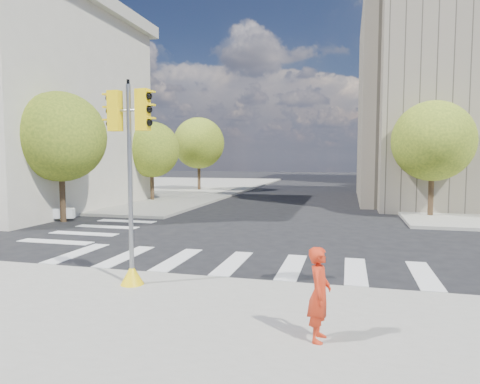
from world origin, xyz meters
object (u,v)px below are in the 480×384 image
(lamp_far, at_px, (402,142))
(planter_wall, at_px, (13,214))
(traffic_signal, at_px, (130,199))
(photographer, at_px, (319,294))
(lamp_near, at_px, (430,135))

(lamp_far, xyz_separation_m, planter_wall, (-21.00, -24.54, -4.18))
(lamp_far, xyz_separation_m, traffic_signal, (-9.76, -33.15, -2.35))
(traffic_signal, bearing_deg, planter_wall, 147.94)
(photographer, relative_size, planter_wall, 0.26)
(lamp_far, relative_size, photographer, 5.12)
(lamp_near, distance_m, photographer, 22.16)
(traffic_signal, bearing_deg, photographer, -19.14)
(lamp_far, height_order, photographer, lamp_far)
(traffic_signal, height_order, planter_wall, traffic_signal)
(photographer, height_order, planter_wall, photographer)
(planter_wall, bearing_deg, lamp_near, 9.26)
(lamp_far, bearing_deg, photographer, -98.35)
(traffic_signal, relative_size, planter_wall, 0.81)
(lamp_near, xyz_separation_m, lamp_far, (0.00, 14.00, 0.00))
(traffic_signal, height_order, photographer, traffic_signal)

